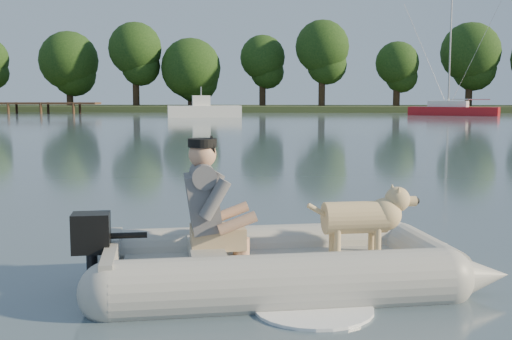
# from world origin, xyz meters

# --- Properties ---
(water) EXTENTS (160.00, 160.00, 0.00)m
(water) POSITION_xyz_m (0.00, 0.00, 0.00)
(water) COLOR slate
(water) RESTS_ON ground
(shore_bank) EXTENTS (160.00, 12.00, 0.70)m
(shore_bank) POSITION_xyz_m (0.00, 62.00, 0.25)
(shore_bank) COLOR #47512D
(shore_bank) RESTS_ON water
(dock) EXTENTS (18.00, 2.00, 1.04)m
(dock) POSITION_xyz_m (-26.00, 52.00, 0.52)
(dock) COLOR #4C331E
(dock) RESTS_ON water
(treeline) EXTENTS (84.66, 7.35, 9.27)m
(treeline) POSITION_xyz_m (5.75, 61.07, 5.30)
(treeline) COLOR #332316
(treeline) RESTS_ON shore_bank
(dinghy) EXTENTS (5.41, 4.35, 1.41)m
(dinghy) POSITION_xyz_m (0.40, -0.19, 0.61)
(dinghy) COLOR #A4A49F
(dinghy) RESTS_ON water
(man) EXTENTS (0.86, 0.77, 1.10)m
(man) POSITION_xyz_m (-0.31, -0.29, 0.79)
(man) COLOR #5F5E63
(man) RESTS_ON dinghy
(dog) EXTENTS (1.00, 0.53, 0.64)m
(dog) POSITION_xyz_m (1.04, -0.00, 0.53)
(dog) COLOR tan
(dog) RESTS_ON dinghy
(outboard_motor) EXTENTS (0.48, 0.38, 0.80)m
(outboard_motor) POSITION_xyz_m (-1.27, -0.54, 0.32)
(outboard_motor) COLOR black
(outboard_motor) RESTS_ON dinghy
(motorboat) EXTENTS (6.12, 3.36, 2.45)m
(motorboat) POSITION_xyz_m (-6.14, 43.36, 1.11)
(motorboat) COLOR white
(motorboat) RESTS_ON water
(sailboat) EXTENTS (7.47, 4.80, 9.89)m
(sailboat) POSITION_xyz_m (14.12, 48.97, 0.43)
(sailboat) COLOR #AC1319
(sailboat) RESTS_ON water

